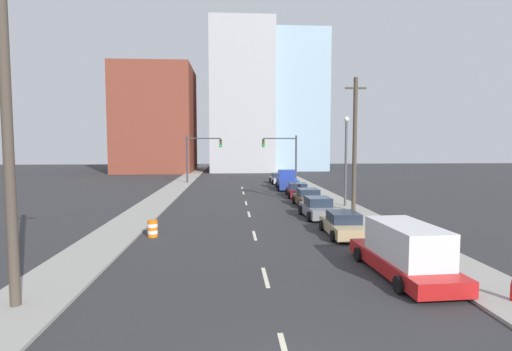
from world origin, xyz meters
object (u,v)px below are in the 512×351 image
at_px(traffic_signal_right, 286,152).
at_px(utility_pole_left_near, 7,130).
at_px(sedan_silver, 278,179).
at_px(sedan_tan, 343,225).
at_px(sedan_gray, 318,208).
at_px(traffic_signal_left, 197,152).
at_px(street_lamp, 346,154).
at_px(pickup_truck_blue, 287,181).
at_px(box_truck_red, 405,251).
at_px(utility_pole_right_mid, 355,144).
at_px(sedan_brown, 308,198).
at_px(traffic_barrel, 153,229).
at_px(sedan_maroon, 298,190).

bearing_deg(traffic_signal_right, utility_pole_left_near, -109.23).
relative_size(utility_pole_left_near, sedan_silver, 2.43).
distance_m(sedan_tan, sedan_gray, 5.64).
distance_m(traffic_signal_left, street_lamp, 25.58).
relative_size(street_lamp, pickup_truck_blue, 1.33).
height_order(sedan_gray, pickup_truck_blue, pickup_truck_blue).
relative_size(box_truck_red, sedan_tan, 1.40).
bearing_deg(utility_pole_right_mid, traffic_signal_right, 94.44).
height_order(traffic_signal_left, sedan_brown, traffic_signal_left).
xyz_separation_m(traffic_barrel, street_lamp, (13.85, 9.82, 3.90)).
distance_m(utility_pole_left_near, sedan_tan, 16.97).
relative_size(sedan_gray, sedan_brown, 1.01).
bearing_deg(utility_pole_right_mid, sedan_brown, 128.53).
bearing_deg(traffic_barrel, traffic_signal_left, 90.16).
xyz_separation_m(traffic_signal_left, sedan_gray, (10.66, -25.97, -3.51)).
bearing_deg(sedan_brown, pickup_truck_blue, 88.57).
height_order(sedan_tan, sedan_maroon, sedan_maroon).
bearing_deg(street_lamp, traffic_signal_left, 123.02).
xyz_separation_m(street_lamp, box_truck_red, (-2.61, -17.22, -3.39)).
bearing_deg(traffic_signal_right, sedan_brown, -92.72).
bearing_deg(traffic_signal_left, sedan_maroon, -52.56).
bearing_deg(sedan_gray, sedan_silver, 87.59).
height_order(box_truck_red, sedan_gray, box_truck_red).
bearing_deg(utility_pole_left_near, sedan_silver, 71.90).
bearing_deg(traffic_signal_right, traffic_signal_left, 180.00).
distance_m(sedan_tan, pickup_truck_blue, 23.76).
xyz_separation_m(traffic_signal_left, pickup_truck_blue, (11.00, -7.84, -3.28)).
distance_m(traffic_barrel, sedan_maroon, 20.05).
xyz_separation_m(sedan_tan, sedan_maroon, (0.24, 17.06, 0.01)).
relative_size(traffic_signal_left, sedan_tan, 1.41).
xyz_separation_m(traffic_barrel, sedan_silver, (10.74, 30.42, 0.17)).
xyz_separation_m(utility_pole_left_near, traffic_barrel, (2.39, 9.74, -5.14)).
distance_m(sedan_maroon, sedan_silver, 13.69).
bearing_deg(traffic_signal_left, sedan_tan, -70.98).
bearing_deg(sedan_gray, traffic_signal_left, 110.28).
bearing_deg(sedan_brown, traffic_barrel, -136.79).
bearing_deg(sedan_gray, utility_pole_right_mid, 29.92).
relative_size(traffic_barrel, box_truck_red, 0.15).
relative_size(utility_pole_right_mid, sedan_gray, 2.27).
relative_size(traffic_barrel, pickup_truck_blue, 0.17).
distance_m(traffic_barrel, sedan_brown, 15.41).
xyz_separation_m(sedan_gray, sedan_brown, (0.36, 5.55, -0.01)).
xyz_separation_m(sedan_maroon, sedan_silver, (-0.31, 13.68, 0.01)).
relative_size(box_truck_red, sedan_silver, 1.40).
height_order(traffic_signal_right, utility_pole_left_near, utility_pole_left_near).
bearing_deg(pickup_truck_blue, traffic_signal_right, 85.44).
distance_m(traffic_barrel, pickup_truck_blue, 25.85).
bearing_deg(traffic_signal_left, street_lamp, -56.98).
distance_m(traffic_signal_right, sedan_maroon, 14.99).
bearing_deg(traffic_signal_left, sedan_gray, -67.68).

